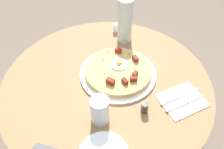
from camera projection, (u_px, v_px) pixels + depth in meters
dining_table at (107, 106)px, 1.14m from camera, size 0.90×0.90×0.75m
pizza_plate at (117, 73)px, 1.04m from camera, size 0.33×0.33×0.01m
breakfast_pizza at (118, 70)px, 1.02m from camera, size 0.29×0.29×0.05m
napkin at (182, 100)px, 0.94m from camera, size 0.20×0.17×0.00m
fork at (185, 103)px, 0.92m from camera, size 0.18×0.05×0.00m
knife at (179, 96)px, 0.94m from camera, size 0.18×0.05×0.00m
water_glass at (100, 110)px, 0.84m from camera, size 0.07×0.07×0.11m
water_bottle at (125, 21)px, 1.13m from camera, size 0.07×0.07×0.23m
salt_shaker at (116, 28)px, 1.24m from camera, size 0.03×0.03×0.05m
pepper_shaker at (145, 108)px, 0.89m from camera, size 0.03×0.03×0.05m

